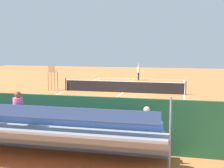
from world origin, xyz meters
TOP-DOWN VIEW (x-y plane):
  - ground_plane at (0.00, 0.00)m, footprint 60.00×60.00m
  - court_line_markings at (0.00, -0.04)m, footprint 10.10×22.20m
  - tennis_net at (0.00, 0.00)m, footprint 10.30×0.10m
  - backdrop_wall at (0.00, 14.00)m, footprint 18.00×0.16m
  - bleacher_stand at (-0.09, 15.35)m, footprint 9.06×2.40m
  - umpire_chair at (6.20, 0.27)m, footprint 0.67×0.67m
  - courtside_bench at (-3.24, 13.27)m, footprint 1.80×0.40m
  - equipment_bag at (-1.47, 13.40)m, footprint 0.90×0.36m
  - tennis_player at (0.07, -9.55)m, footprint 0.47×0.55m
  - tennis_racket at (0.84, -10.31)m, footprint 0.46×0.56m
  - tennis_ball_near at (0.34, -8.49)m, footprint 0.07×0.07m
  - tennis_ball_far at (-2.15, -6.42)m, footprint 0.07×0.07m

SIDE VIEW (x-z plane):
  - ground_plane at x=0.00m, z-range 0.00..0.00m
  - court_line_markings at x=0.00m, z-range 0.00..0.01m
  - tennis_racket at x=0.84m, z-range 0.00..0.03m
  - tennis_ball_near at x=0.34m, z-range 0.00..0.07m
  - tennis_ball_far at x=-2.15m, z-range 0.00..0.07m
  - equipment_bag at x=-1.47m, z-range 0.00..0.36m
  - tennis_net at x=0.00m, z-range -0.03..1.04m
  - courtside_bench at x=-3.24m, z-range 0.09..1.02m
  - bleacher_stand at x=-0.09m, z-range -0.32..2.16m
  - backdrop_wall at x=0.00m, z-range 0.00..2.00m
  - tennis_player at x=0.07m, z-range 0.05..1.98m
  - umpire_chair at x=6.20m, z-range 0.24..2.38m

